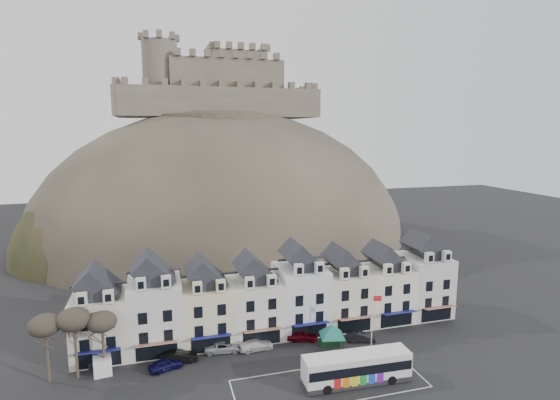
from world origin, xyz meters
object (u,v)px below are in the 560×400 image
Objects in this scene: flagpole at (373,320)px; bus at (357,367)px; red_buoy at (381,352)px; car_navy at (166,364)px; white_van at (102,360)px; car_maroon at (302,335)px; car_charcoal at (361,337)px; car_black at (179,357)px; car_silver at (223,346)px; car_white at (256,345)px; bus_shelter at (332,330)px.

bus is at bearing -131.44° from flagpole.
red_buoy is 0.45× the size of car_navy.
bus reaches higher than white_van.
car_maroon is at bearing -99.74° from car_navy.
car_charcoal is (-0.34, 5.03, -0.30)m from red_buoy.
car_navy is at bearing 169.19° from red_buoy.
flagpole is at bearing -101.85° from car_black.
bus reaches higher than car_silver.
car_white is (-14.37, 5.05, -3.97)m from flagpole.
car_maroon is at bearing -88.87° from car_white.
car_navy is 18.51m from car_maroon.
bus_shelter is 1.23× the size of white_van.
bus_shelter is 1.46× the size of car_navy.
red_buoy is 0.23× the size of flagpole.
bus is at bearing -29.80° from white_van.
white_van is 0.99× the size of car_silver.
bus is 6.58m from red_buoy.
car_navy is (7.46, -2.42, -0.36)m from white_van.
flagpole is (4.94, -1.66, 1.60)m from bus_shelter.
flagpole is at bearing -110.02° from car_maroon.
bus_shelter is at bearing 147.54° from red_buoy.
red_buoy reaches higher than car_charcoal.
white_van is 1.18× the size of car_navy.
bus is 6.80× the size of red_buoy.
car_black is at bearing -176.47° from bus_shelter.
white_van is at bearing -176.20° from bus_shelter.
bus is 11.74m from car_maroon.
red_buoy is at bearing -20.67° from white_van.
bus is at bearing -77.70° from bus_shelter.
bus_shelter is 10.30m from car_white.
white_van reaches higher than car_black.
car_maroon is (6.74, 0.76, 0.06)m from car_white.
car_black is at bearing 155.03° from bus.
car_maroon is at bearing -8.07° from white_van.
white_van is 14.86m from car_silver.
car_navy reaches higher than car_silver.
car_silver is at bearing -78.64° from car_black.
car_silver is (-13.64, 4.15, -2.34)m from bus_shelter.
flagpole reaches higher than car_silver.
car_charcoal is at bearing -102.19° from car_white.
white_van is at bearing 160.87° from bus.
car_maroon is (18.34, 2.50, 0.03)m from car_navy.
car_navy is 0.84× the size of car_silver.
car_charcoal is (0.03, 3.31, -3.99)m from flagpole.
bus is at bearing -143.98° from red_buoy.
car_silver is at bearing 107.27° from car_maroon.
car_maroon is at bearing 106.00° from bus.
bus is at bearing -130.28° from car_navy.
car_navy is 0.97× the size of car_maroon.
red_buoy is (5.26, 3.82, -1.01)m from bus.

